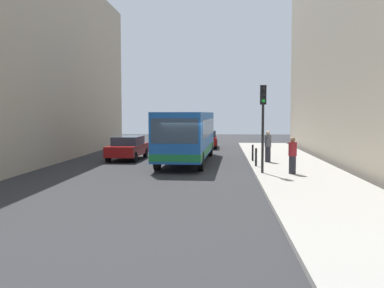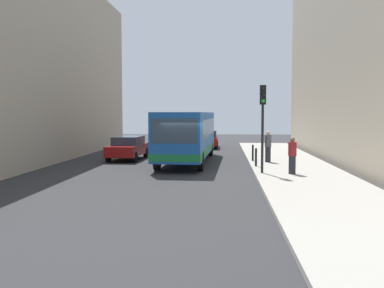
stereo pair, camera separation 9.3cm
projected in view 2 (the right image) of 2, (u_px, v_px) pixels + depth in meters
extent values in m
plane|color=#2D2D30|center=(189.00, 172.00, 22.06)|extent=(80.00, 80.00, 0.00)
cube|color=#ADA89E|center=(298.00, 172.00, 21.66)|extent=(4.40, 40.00, 0.15)
cube|color=#B2A38C|center=(3.00, 60.00, 26.44)|extent=(7.00, 32.00, 12.31)
cube|color=#19519E|center=(188.00, 133.00, 26.43)|extent=(2.88, 11.08, 2.50)
cube|color=#197238|center=(188.00, 149.00, 26.49)|extent=(2.91, 11.10, 0.36)
cube|color=#2D3D4C|center=(174.00, 131.00, 20.97)|extent=(2.26, 0.14, 1.20)
cube|color=#2D3D4C|center=(189.00, 127.00, 26.90)|extent=(2.85, 9.48, 1.00)
cylinder|color=black|center=(201.00, 161.00, 22.53)|extent=(0.31, 1.01, 1.00)
cylinder|color=black|center=(157.00, 161.00, 22.77)|extent=(0.31, 1.01, 1.00)
cylinder|color=black|center=(211.00, 149.00, 30.26)|extent=(0.31, 1.01, 1.00)
cylinder|color=black|center=(178.00, 149.00, 30.50)|extent=(0.31, 1.01, 1.00)
cube|color=maroon|center=(128.00, 150.00, 27.97)|extent=(1.97, 4.47, 0.64)
cube|color=#2D3D4C|center=(128.00, 140.00, 28.08)|extent=(1.69, 2.52, 0.52)
cylinder|color=black|center=(135.00, 157.00, 26.42)|extent=(0.24, 0.65, 0.64)
cylinder|color=black|center=(108.00, 157.00, 26.60)|extent=(0.24, 0.65, 0.64)
cylinder|color=black|center=(146.00, 153.00, 29.39)|extent=(0.24, 0.65, 0.64)
cylinder|color=black|center=(122.00, 152.00, 29.58)|extent=(0.24, 0.65, 0.64)
cube|color=maroon|center=(207.00, 140.00, 37.59)|extent=(1.82, 4.41, 0.64)
cube|color=#2D3D4C|center=(207.00, 133.00, 37.70)|extent=(1.61, 2.47, 0.52)
cylinder|color=black|center=(216.00, 145.00, 36.06)|extent=(0.22, 0.64, 0.64)
cylinder|color=black|center=(196.00, 145.00, 36.17)|extent=(0.22, 0.64, 0.64)
cylinder|color=black|center=(217.00, 143.00, 39.05)|extent=(0.22, 0.64, 0.64)
cylinder|color=black|center=(198.00, 143.00, 39.16)|extent=(0.22, 0.64, 0.64)
cylinder|color=black|center=(262.00, 139.00, 20.61)|extent=(0.12, 0.12, 3.20)
cube|color=black|center=(263.00, 95.00, 20.46)|extent=(0.28, 0.24, 0.90)
sphere|color=black|center=(263.00, 89.00, 20.31)|extent=(0.16, 0.16, 0.16)
sphere|color=black|center=(263.00, 95.00, 20.33)|extent=(0.16, 0.16, 0.16)
sphere|color=green|center=(263.00, 101.00, 20.35)|extent=(0.16, 0.16, 0.16)
cylinder|color=black|center=(256.00, 157.00, 23.31)|extent=(0.11, 0.11, 0.95)
cylinder|color=black|center=(253.00, 153.00, 25.91)|extent=(0.11, 0.11, 0.95)
cylinder|color=#26262D|center=(292.00, 165.00, 20.37)|extent=(0.32, 0.32, 0.83)
cylinder|color=maroon|center=(292.00, 149.00, 20.32)|extent=(0.38, 0.38, 0.64)
sphere|color=#8C6647|center=(293.00, 140.00, 20.29)|extent=(0.23, 0.23, 0.23)
cylinder|color=#26262D|center=(268.00, 154.00, 25.34)|extent=(0.32, 0.32, 0.88)
cylinder|color=#4C4C51|center=(268.00, 141.00, 25.28)|extent=(0.38, 0.38, 0.68)
sphere|color=beige|center=(268.00, 133.00, 25.25)|extent=(0.24, 0.24, 0.24)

